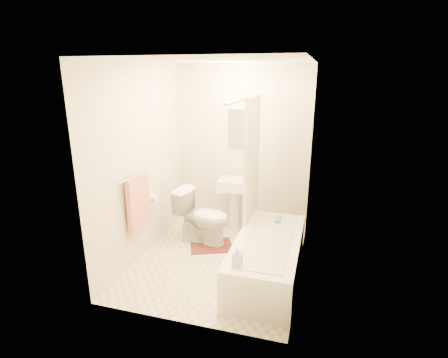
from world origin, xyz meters
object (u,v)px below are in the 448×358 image
(toilet, at_px, (203,217))
(bathtub, at_px, (267,258))
(sink, at_px, (234,202))
(bath_mat, at_px, (211,246))
(soap_bottle, at_px, (237,256))

(toilet, relative_size, bathtub, 0.47)
(sink, xyz_separation_m, bathtub, (0.69, -1.12, -0.20))
(toilet, distance_m, sink, 0.61)
(sink, bearing_deg, toilet, -124.89)
(bath_mat, bearing_deg, sink, 76.51)
(bathtub, bearing_deg, bath_mat, 149.88)
(sink, height_order, soap_bottle, sink)
(toilet, distance_m, bathtub, 1.17)
(soap_bottle, bearing_deg, sink, 105.70)
(bathtub, xyz_separation_m, bath_mat, (-0.85, 0.49, -0.22))
(sink, bearing_deg, bath_mat, -108.87)
(bathtub, bearing_deg, sink, 121.75)
(bath_mat, relative_size, soap_bottle, 2.92)
(bath_mat, bearing_deg, bathtub, -30.12)
(toilet, distance_m, bath_mat, 0.41)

